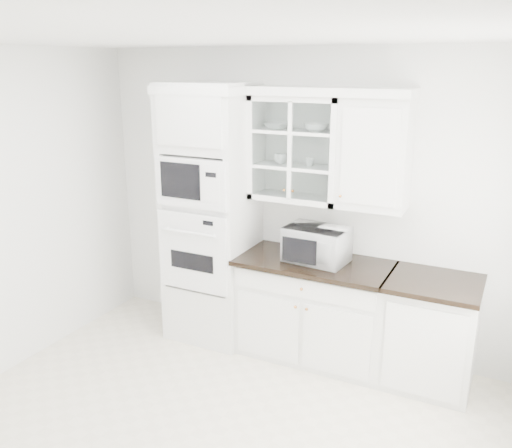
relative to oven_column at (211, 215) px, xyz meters
The scene contains 13 objects.
ground 2.00m from the oven_column, 62.12° to the right, with size 4.00×3.50×0.01m, color beige.
room_shell 1.37m from the oven_column, 52.79° to the right, with size 4.00×3.50×2.70m.
oven_column is the anchor object (origin of this frame).
base_cabinet_run 1.27m from the oven_column, ahead, with size 1.32×0.67×0.92m.
extra_base_cabinet 2.16m from the oven_column, ahead, with size 0.72×0.67×0.92m.
upper_cabinet_glass 1.03m from the oven_column, 12.10° to the left, with size 0.80×0.33×0.90m.
upper_cabinet_solid 1.60m from the oven_column, ahead, with size 0.55×0.33×0.90m, color white.
crown_molding 1.33m from the oven_column, 11.90° to the left, with size 2.14×0.38×0.07m, color white.
countertop_microwave 1.05m from the oven_column, ahead, with size 0.52×0.43×0.30m, color white.
bowl_a 1.04m from the oven_column, 17.08° to the left, with size 0.22×0.22×0.05m, color white.
bowl_b 1.28m from the oven_column, ahead, with size 0.20×0.20×0.06m, color white.
cup_a 0.86m from the oven_column, 14.50° to the left, with size 0.11×0.11×0.09m, color white.
cup_b 1.07m from the oven_column, 10.50° to the left, with size 0.09×0.09×0.08m, color white.
Camera 1 is at (1.78, -2.73, 2.55)m, focal length 38.00 mm.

